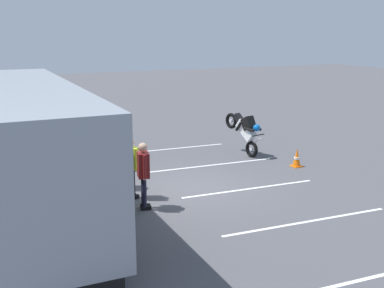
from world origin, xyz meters
TOP-DOWN VIEW (x-y plane):
  - ground_plane at (0.00, 0.00)m, footprint 80.00×80.00m
  - tour_bus at (-0.19, 4.53)m, footprint 9.90×2.59m
  - spectator_far_left at (-1.12, 1.77)m, footprint 0.58×0.36m
  - spectator_left at (-0.21, 1.82)m, footprint 0.57×0.39m
  - spectator_centre at (0.84, 2.08)m, footprint 0.58×0.36m
  - spectator_right at (2.01, 2.07)m, footprint 0.57×0.39m
  - parked_motorcycle_silver at (-0.46, 2.68)m, footprint 2.05×0.61m
  - stunt_motorcycle at (2.60, -3.42)m, footprint 2.04×0.74m
  - traffic_cone at (0.53, -4.24)m, footprint 0.34×0.34m
  - bay_line_b at (-3.58, -1.55)m, footprint 0.28×4.61m
  - bay_line_c at (-0.85, -1.55)m, footprint 0.27×4.24m
  - bay_line_d at (1.87, -1.55)m, footprint 0.29×4.82m
  - bay_line_e at (4.60, -1.55)m, footprint 0.25×3.83m

SIDE VIEW (x-z plane):
  - ground_plane at x=0.00m, z-range 0.00..0.00m
  - bay_line_b at x=-3.58m, z-range 0.00..0.01m
  - bay_line_c at x=-0.85m, z-range 0.00..0.01m
  - bay_line_d at x=1.87m, z-range 0.00..0.01m
  - bay_line_e at x=4.60m, z-range 0.00..0.01m
  - traffic_cone at x=0.53m, z-range -0.01..0.62m
  - parked_motorcycle_silver at x=-0.46m, z-range -0.01..0.97m
  - stunt_motorcycle at x=2.60m, z-range 0.18..1.77m
  - spectator_right at x=2.01m, z-range 0.15..1.80m
  - spectator_left at x=-0.21m, z-range 0.17..1.87m
  - spectator_far_left at x=-1.12m, z-range 0.17..1.93m
  - spectator_centre at x=0.84m, z-range 0.17..1.94m
  - tour_bus at x=-0.19m, z-range 0.02..3.27m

